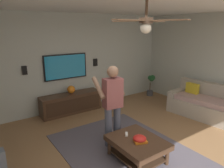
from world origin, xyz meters
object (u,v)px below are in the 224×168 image
object	(u,v)px
couch	(207,105)
person_standing	(112,101)
tv	(66,67)
vase_round	(71,89)
media_console	(71,103)
remote_white	(127,134)
wall_speaker_left	(95,62)
ceiling_fan	(146,23)
bowl	(140,139)
coffee_table	(137,145)
wall_speaker_right	(24,70)
potted_plant_short	(151,83)
book	(140,141)

from	to	relation	value
couch	person_standing	xyz separation A→B (m)	(0.30, 2.89, 0.61)
tv	vase_round	bearing A→B (deg)	9.87
media_console	remote_white	distance (m)	2.50
wall_speaker_left	ceiling_fan	bearing A→B (deg)	161.89
couch	bowl	size ratio (longest dim) A/B	8.33
remote_white	wall_speaker_left	bearing A→B (deg)	18.14
person_standing	ceiling_fan	xyz separation A→B (m)	(-0.93, 0.07, 1.46)
couch	coffee_table	bearing A→B (deg)	1.29
ceiling_fan	remote_white	bearing A→B (deg)	-10.38
couch	media_console	world-z (taller)	couch
couch	wall_speaker_right	bearing A→B (deg)	-40.00
wall_speaker_right	ceiling_fan	distance (m)	3.56
potted_plant_short	wall_speaker_right	xyz separation A→B (m)	(0.41, 4.06, 0.86)
wall_speaker_left	ceiling_fan	world-z (taller)	ceiling_fan
tv	wall_speaker_right	world-z (taller)	tv
potted_plant_short	book	size ratio (longest dim) A/B	3.28
book	wall_speaker_right	world-z (taller)	wall_speaker_right
person_standing	wall_speaker_left	distance (m)	2.54
coffee_table	book	distance (m)	0.15
media_console	remote_white	xyz separation A→B (m)	(-2.50, 0.01, 0.14)
wall_speaker_left	wall_speaker_right	bearing A→B (deg)	90.00
remote_white	ceiling_fan	size ratio (longest dim) A/B	0.13
book	vase_round	size ratio (longest dim) A/B	1.00
media_console	person_standing	world-z (taller)	person_standing
tv	bowl	distance (m)	3.16
media_console	vase_round	world-z (taller)	vase_round
media_console	potted_plant_short	xyz separation A→B (m)	(-0.15, -2.97, 0.16)
wall_speaker_right	couch	bearing A→B (deg)	-123.38
potted_plant_short	book	distance (m)	3.99
couch	wall_speaker_right	size ratio (longest dim) A/B	9.03
potted_plant_short	ceiling_fan	world-z (taller)	ceiling_fan
potted_plant_short	remote_white	distance (m)	3.79
media_console	tv	bearing A→B (deg)	-180.00
remote_white	couch	bearing A→B (deg)	-49.59
book	ceiling_fan	xyz separation A→B (m)	(-0.14, 0.12, 1.98)
tv	bowl	bearing A→B (deg)	0.65
remote_white	wall_speaker_right	bearing A→B (deg)	59.11
media_console	book	bearing A→B (deg)	0.56
person_standing	vase_round	distance (m)	2.11
potted_plant_short	vase_round	bearing A→B (deg)	86.39
couch	book	distance (m)	2.88
couch	media_console	xyz separation A→B (m)	(2.35, 2.86, -0.04)
potted_plant_short	wall_speaker_right	size ratio (longest dim) A/B	3.28
couch	ceiling_fan	xyz separation A→B (m)	(-0.63, 2.96, 2.08)
book	person_standing	bearing A→B (deg)	116.33
potted_plant_short	vase_round	distance (m)	2.95
book	potted_plant_short	bearing A→B (deg)	65.12
bowl	person_standing	bearing A→B (deg)	4.26
person_standing	book	distance (m)	0.94
remote_white	ceiling_fan	world-z (taller)	ceiling_fan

